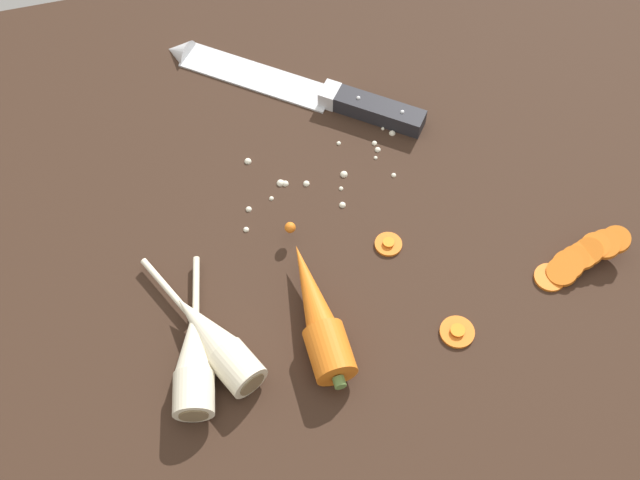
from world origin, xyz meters
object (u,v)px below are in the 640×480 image
at_px(whole_carrot, 318,313).
at_px(carrot_slice_stray_near, 457,331).
at_px(carrot_slice_stray_mid, 388,243).
at_px(parsnip_mid_left, 214,340).
at_px(carrot_slice_stack, 582,257).
at_px(parsnip_front, 194,359).
at_px(chefs_knife, 287,84).

height_order(whole_carrot, carrot_slice_stray_near, whole_carrot).
bearing_deg(whole_carrot, carrot_slice_stray_mid, 35.48).
bearing_deg(carrot_slice_stray_near, parsnip_mid_left, 169.06).
bearing_deg(carrot_slice_stray_mid, carrot_slice_stack, -21.49).
bearing_deg(carrot_slice_stack, whole_carrot, 179.06).
height_order(parsnip_front, carrot_slice_stack, parsnip_front).
bearing_deg(parsnip_front, parsnip_mid_left, 33.03).
bearing_deg(chefs_knife, carrot_slice_stray_mid, -78.41).
bearing_deg(carrot_slice_stray_mid, chefs_knife, 101.59).
distance_m(parsnip_front, parsnip_mid_left, 0.03).
distance_m(chefs_knife, whole_carrot, 0.33).
height_order(carrot_slice_stack, carrot_slice_stray_near, carrot_slice_stack).
height_order(parsnip_mid_left, carrot_slice_stack, parsnip_mid_left).
distance_m(carrot_slice_stack, carrot_slice_stray_near, 0.16).
bearing_deg(chefs_knife, carrot_slice_stray_near, -76.70).
bearing_deg(chefs_knife, whole_carrot, -98.22).
bearing_deg(carrot_slice_stray_near, carrot_slice_stray_mid, 106.87).
bearing_deg(whole_carrot, chefs_knife, 81.78).
xyz_separation_m(parsnip_mid_left, carrot_slice_stray_mid, (0.21, 0.07, -0.02)).
relative_size(whole_carrot, carrot_slice_stray_near, 5.41).
bearing_deg(parsnip_mid_left, chefs_knife, 64.76).
xyz_separation_m(parsnip_mid_left, carrot_slice_stray_near, (0.24, -0.05, -0.02)).
relative_size(chefs_knife, carrot_slice_stray_near, 8.19).
bearing_deg(parsnip_mid_left, carrot_slice_stray_near, -10.94).
distance_m(chefs_knife, carrot_slice_stray_near, 0.38).
relative_size(parsnip_mid_left, carrot_slice_stack, 1.64).
height_order(whole_carrot, parsnip_mid_left, whole_carrot).
distance_m(chefs_knife, parsnip_front, 0.38).
bearing_deg(carrot_slice_stray_mid, whole_carrot, -144.52).
distance_m(parsnip_mid_left, carrot_slice_stack, 0.40).
xyz_separation_m(chefs_knife, parsnip_front, (-0.18, -0.34, 0.01)).
xyz_separation_m(chefs_knife, carrot_slice_stray_mid, (0.05, -0.25, -0.00)).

